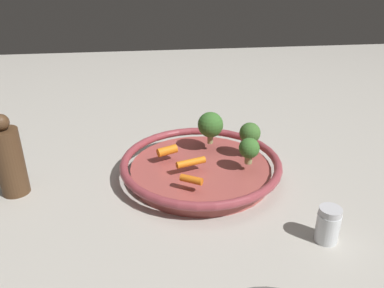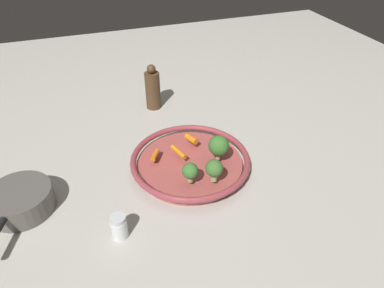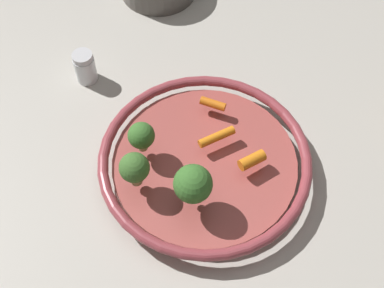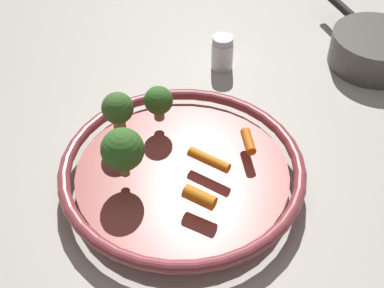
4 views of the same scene
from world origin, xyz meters
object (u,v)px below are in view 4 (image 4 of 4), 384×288
(baby_carrot_near_rim, at_px, (209,160))
(salt_shaker, at_px, (222,53))
(serving_bowl, at_px, (182,173))
(broccoli_floret_small, at_px, (118,109))
(broccoli_floret_mid, at_px, (123,150))
(broccoli_floret_edge, at_px, (159,101))
(baby_carrot_center, at_px, (200,197))
(baby_carrot_left, at_px, (248,141))
(saucepan, at_px, (374,49))

(baby_carrot_near_rim, distance_m, salt_shaker, 0.29)
(serving_bowl, xyz_separation_m, broccoli_floret_small, (0.11, 0.03, 0.06))
(baby_carrot_near_rim, bearing_deg, broccoli_floret_mid, 59.93)
(baby_carrot_near_rim, bearing_deg, broccoli_floret_small, 21.47)
(broccoli_floret_small, bearing_deg, baby_carrot_near_rim, -158.53)
(salt_shaker, bearing_deg, broccoli_floret_edge, 111.93)
(broccoli_floret_mid, relative_size, broccoli_floret_edge, 1.33)
(baby_carrot_center, height_order, broccoli_floret_small, broccoli_floret_small)
(baby_carrot_left, height_order, broccoli_floret_edge, broccoli_floret_edge)
(salt_shaker, bearing_deg, broccoli_floret_mid, 115.01)
(saucepan, bearing_deg, broccoli_floret_edge, 78.78)
(broccoli_floret_mid, bearing_deg, serving_bowl, -114.57)
(baby_carrot_center, xyz_separation_m, salt_shaker, (0.24, -0.26, -0.02))
(serving_bowl, xyz_separation_m, baby_carrot_center, (-0.07, 0.03, 0.03))
(baby_carrot_left, height_order, saucepan, saucepan)
(serving_bowl, height_order, baby_carrot_near_rim, baby_carrot_near_rim)
(baby_carrot_center, distance_m, salt_shaker, 0.36)
(baby_carrot_near_rim, relative_size, saucepan, 0.24)
(baby_carrot_left, distance_m, saucepan, 0.36)
(broccoli_floret_mid, xyz_separation_m, broccoli_floret_small, (0.08, -0.05, -0.01))
(broccoli_floret_small, relative_size, salt_shaker, 1.00)
(baby_carrot_near_rim, xyz_separation_m, broccoli_floret_edge, (0.12, -0.01, 0.03))
(serving_bowl, distance_m, saucepan, 0.45)
(baby_carrot_near_rim, distance_m, broccoli_floret_mid, 0.12)
(baby_carrot_center, distance_m, broccoli_floret_edge, 0.17)
(baby_carrot_near_rim, relative_size, broccoli_floret_edge, 1.11)
(baby_carrot_left, relative_size, broccoli_floret_small, 0.68)
(baby_carrot_left, height_order, salt_shaker, salt_shaker)
(baby_carrot_left, xyz_separation_m, broccoli_floret_mid, (0.06, 0.17, 0.04))
(serving_bowl, xyz_separation_m, saucepan, (0.01, -0.45, 0.01))
(baby_carrot_left, bearing_deg, baby_carrot_center, 106.68)
(baby_carrot_left, distance_m, broccoli_floret_edge, 0.14)
(baby_carrot_left, bearing_deg, saucepan, -83.11)
(serving_bowl, xyz_separation_m, baby_carrot_left, (-0.03, -0.09, 0.03))
(broccoli_floret_edge, bearing_deg, broccoli_floret_mid, 120.51)
(baby_carrot_near_rim, distance_m, baby_carrot_center, 0.07)
(baby_carrot_left, bearing_deg, serving_bowl, 71.04)
(baby_carrot_center, relative_size, salt_shaker, 0.67)
(serving_bowl, height_order, broccoli_floret_edge, broccoli_floret_edge)
(baby_carrot_center, bearing_deg, serving_bowl, -21.68)
(baby_carrot_left, relative_size, baby_carrot_center, 1.01)
(baby_carrot_left, relative_size, salt_shaker, 0.68)
(baby_carrot_near_rim, xyz_separation_m, broccoli_floret_mid, (0.06, 0.10, 0.04))
(baby_carrot_left, bearing_deg, baby_carrot_near_rim, 83.25)
(broccoli_floret_edge, bearing_deg, saucepan, -101.22)
(broccoli_floret_small, bearing_deg, baby_carrot_center, 179.70)
(baby_carrot_center, relative_size, broccoli_floret_small, 0.67)
(baby_carrot_near_rim, relative_size, salt_shaker, 0.98)
(baby_carrot_left, height_order, baby_carrot_near_rim, same)
(baby_carrot_left, distance_m, baby_carrot_center, 0.13)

